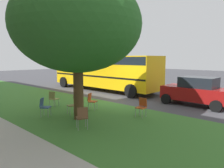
{
  "coord_description": "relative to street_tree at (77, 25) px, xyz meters",
  "views": [
    {
      "loc": [
        -8.62,
        9.58,
        2.71
      ],
      "look_at": [
        -0.46,
        0.86,
        1.25
      ],
      "focal_mm": 33.78,
      "sensor_mm": 36.0,
      "label": 1
    }
  ],
  "objects": [
    {
      "name": "school_bus",
      "position": [
        5.4,
        -6.83,
        -2.35
      ],
      "size": [
        10.4,
        2.8,
        2.88
      ],
      "color": "yellow",
      "rests_on": "ground"
    },
    {
      "name": "street_tree",
      "position": [
        0.0,
        0.0,
        0.0
      ],
      "size": [
        5.52,
        5.52,
        6.16
      ],
      "color": "brown",
      "rests_on": "ground"
    },
    {
      "name": "chair_3",
      "position": [
        1.5,
        0.86,
        -3.59
      ],
      "size": [
        0.59,
        0.58,
        0.88
      ],
      "color": "#335184",
      "rests_on": "ground"
    },
    {
      "name": "chair_5",
      "position": [
        -1.21,
        0.79,
        -3.59
      ],
      "size": [
        0.57,
        0.56,
        0.88
      ],
      "color": "brown",
      "rests_on": "ground"
    },
    {
      "name": "chair_1",
      "position": [
        0.89,
        -1.54,
        -3.59
      ],
      "size": [
        0.56,
        0.55,
        0.88
      ],
      "color": "#C64C1E",
      "rests_on": "ground"
    },
    {
      "name": "grass_verge",
      "position": [
        1.23,
        -0.66,
        -4.11
      ],
      "size": [
        48.0,
        6.0,
        0.01
      ],
      "primitive_type": "cube",
      "color": "#3D752D",
      "rests_on": "ground"
    },
    {
      "name": "chair_4",
      "position": [
        -1.85,
        -2.22,
        -3.59
      ],
      "size": [
        0.45,
        0.45,
        0.88
      ],
      "color": "#C64C1E",
      "rests_on": "ground"
    },
    {
      "name": "chair_2",
      "position": [
        0.84,
        -0.32,
        -3.59
      ],
      "size": [
        0.51,
        0.51,
        0.88
      ],
      "color": "olive",
      "rests_on": "ground"
    },
    {
      "name": "chair_0",
      "position": [
        2.92,
        -0.49,
        -3.59
      ],
      "size": [
        0.53,
        0.53,
        0.88
      ],
      "color": "olive",
      "rests_on": "ground"
    },
    {
      "name": "ground",
      "position": [
        1.23,
        -3.86,
        -4.11
      ],
      "size": [
        80.0,
        80.0,
        0.0
      ],
      "primitive_type": "plane",
      "color": "#424247"
    },
    {
      "name": "parked_car",
      "position": [
        -2.74,
        -6.38,
        -3.27
      ],
      "size": [
        3.7,
        1.92,
        1.65
      ],
      "color": "maroon",
      "rests_on": "ground"
    }
  ]
}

